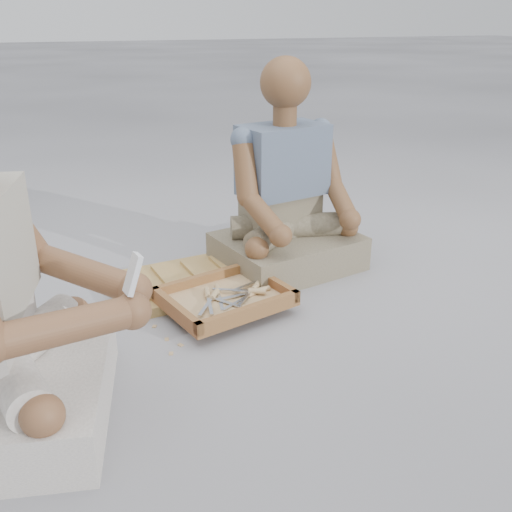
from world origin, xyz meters
name	(u,v)px	position (x,y,z in m)	size (l,w,h in m)	color
ground	(270,343)	(0.00, 0.00, 0.00)	(60.00, 60.00, 0.00)	#A4A3A9
carved_panel	(186,282)	(-0.15, 0.59, 0.02)	(0.65, 0.43, 0.04)	olive
tool_tray	(225,298)	(-0.07, 0.29, 0.06)	(0.55, 0.47, 0.06)	brown
chisel_0	(253,292)	(0.05, 0.29, 0.07)	(0.22, 0.03, 0.02)	silver
chisel_1	(261,279)	(0.12, 0.37, 0.08)	(0.21, 0.09, 0.02)	silver
chisel_2	(257,291)	(0.07, 0.29, 0.07)	(0.22, 0.04, 0.02)	silver
chisel_3	(208,295)	(-0.14, 0.32, 0.08)	(0.07, 0.22, 0.02)	silver
chisel_4	(252,291)	(0.04, 0.28, 0.08)	(0.20, 0.12, 0.02)	silver
chisel_5	(254,288)	(0.07, 0.31, 0.08)	(0.17, 0.17, 0.02)	silver
chisel_6	(245,308)	(-0.03, 0.16, 0.07)	(0.14, 0.19, 0.02)	silver
chisel_7	(250,295)	(0.03, 0.27, 0.07)	(0.20, 0.12, 0.02)	silver
chisel_8	(257,285)	(0.08, 0.33, 0.08)	(0.17, 0.17, 0.02)	silver
chisel_9	(218,292)	(-0.08, 0.35, 0.07)	(0.07, 0.22, 0.02)	silver
chisel_10	(213,297)	(-0.12, 0.30, 0.08)	(0.15, 0.19, 0.02)	silver
wood_chip_0	(259,266)	(0.24, 0.66, 0.00)	(0.02, 0.01, 0.00)	tan
wood_chip_1	(260,283)	(0.17, 0.49, 0.00)	(0.02, 0.01, 0.00)	tan
wood_chip_2	(195,317)	(-0.20, 0.30, 0.00)	(0.02, 0.01, 0.00)	tan
wood_chip_3	(273,302)	(0.14, 0.29, 0.00)	(0.02, 0.01, 0.00)	tan
wood_chip_4	(154,326)	(-0.37, 0.29, 0.00)	(0.02, 0.01, 0.00)	tan
wood_chip_5	(226,320)	(-0.09, 0.23, 0.00)	(0.02, 0.01, 0.00)	tan
wood_chip_6	(179,311)	(-0.25, 0.37, 0.00)	(0.02, 0.01, 0.00)	tan
wood_chip_7	(167,339)	(-0.35, 0.17, 0.00)	(0.02, 0.01, 0.00)	tan
wood_chip_8	(180,345)	(-0.31, 0.11, 0.00)	(0.02, 0.01, 0.00)	tan
wood_chip_9	(219,320)	(-0.12, 0.24, 0.00)	(0.02, 0.01, 0.00)	tan
wood_chip_10	(200,312)	(-0.17, 0.33, 0.00)	(0.02, 0.01, 0.00)	tan
wood_chip_11	(274,290)	(0.20, 0.40, 0.00)	(0.02, 0.01, 0.00)	tan
wood_chip_12	(141,291)	(-0.35, 0.62, 0.00)	(0.02, 0.01, 0.00)	tan
wood_chip_13	(171,353)	(-0.36, 0.07, 0.00)	(0.02, 0.01, 0.00)	tan
wood_chip_14	(213,333)	(-0.17, 0.15, 0.00)	(0.02, 0.01, 0.00)	tan
wood_chip_15	(218,274)	(0.03, 0.66, 0.00)	(0.02, 0.01, 0.00)	tan
craftsman	(1,317)	(-0.87, -0.09, 0.35)	(0.75, 0.76, 1.02)	silver
companion	(287,202)	(0.36, 0.63, 0.32)	(0.69, 0.59, 0.97)	gray
mobile_phone	(133,274)	(-0.52, -0.25, 0.48)	(0.06, 0.05, 0.11)	silver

